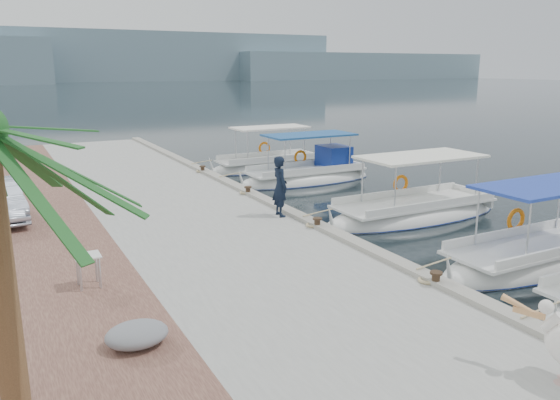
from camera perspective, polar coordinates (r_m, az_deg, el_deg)
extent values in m
plane|color=black|center=(15.61, 7.88, -5.94)|extent=(400.00, 400.00, 0.00)
cube|color=gray|center=(18.50, -8.89, -2.03)|extent=(6.00, 40.00, 0.50)
cube|color=gray|center=(19.45, -1.18, -0.13)|extent=(0.44, 40.00, 0.12)
cube|color=brown|center=(17.62, -24.47, -3.93)|extent=(4.00, 40.00, 0.50)
cube|color=slate|center=(227.19, -15.94, 14.18)|extent=(160.00, 40.00, 18.00)
cube|color=slate|center=(258.84, 7.46, 13.68)|extent=(120.00, 40.00, 11.00)
ellipsoid|color=white|center=(16.37, 25.15, -6.04)|extent=(6.66, 2.10, 1.30)
ellipsoid|color=navy|center=(16.37, 25.14, -6.11)|extent=(6.69, 2.14, 0.22)
cube|color=white|center=(16.22, 25.33, -4.37)|extent=(5.46, 1.81, 0.08)
cube|color=#213CA8|center=(15.95, 26.29, 1.35)|extent=(3.99, 1.93, 0.08)
cylinder|color=silver|center=(14.39, 24.52, -3.15)|extent=(0.05, 0.05, 1.60)
torus|color=orange|center=(16.90, 23.43, -1.89)|extent=(0.68, 0.12, 0.68)
ellipsoid|color=white|center=(19.96, 13.78, -1.68)|extent=(7.29, 2.37, 1.30)
ellipsoid|color=navy|center=(19.97, 13.77, -1.74)|extent=(7.33, 2.42, 0.22)
cube|color=white|center=(19.84, 13.86, -0.29)|extent=(5.98, 2.04, 0.08)
cube|color=white|center=(19.64, 14.53, 4.42)|extent=(4.38, 2.18, 0.08)
cylinder|color=silver|center=(17.96, 11.95, 0.98)|extent=(0.05, 0.05, 1.60)
torus|color=orange|center=(20.76, 12.50, 1.67)|extent=(0.68, 0.12, 0.68)
ellipsoid|color=white|center=(25.49, 2.69, 2.01)|extent=(6.82, 2.18, 1.30)
ellipsoid|color=navy|center=(25.49, 2.69, 1.97)|extent=(6.85, 2.22, 0.22)
cube|color=white|center=(25.39, 2.70, 3.12)|extent=(5.59, 1.87, 0.08)
cube|color=#1C4E8E|center=(25.23, 3.08, 6.81)|extent=(4.09, 2.00, 0.08)
cylinder|color=silver|center=(23.81, 0.53, 4.38)|extent=(0.05, 0.05, 1.60)
torus|color=orange|center=(26.34, 2.13, 4.50)|extent=(0.68, 0.12, 0.68)
cube|color=navy|center=(26.10, 5.63, 4.58)|extent=(1.20, 1.52, 1.00)
ellipsoid|color=white|center=(28.51, -1.33, 3.28)|extent=(6.44, 2.01, 1.30)
ellipsoid|color=navy|center=(28.52, -1.33, 3.24)|extent=(6.47, 2.05, 0.22)
cube|color=white|center=(28.43, -1.33, 4.27)|extent=(5.28, 1.73, 0.08)
cube|color=white|center=(28.28, -1.06, 7.58)|extent=(3.87, 1.85, 0.08)
cylinder|color=silver|center=(27.02, -3.39, 5.47)|extent=(0.05, 0.05, 1.60)
torus|color=orange|center=(29.34, -1.65, 5.46)|extent=(0.68, 0.12, 0.68)
cylinder|color=black|center=(12.67, 15.97, -7.97)|extent=(0.18, 0.18, 0.30)
cylinder|color=black|center=(12.62, 16.01, -7.34)|extent=(0.28, 0.28, 0.05)
cylinder|color=black|center=(16.41, 3.91, -2.47)|extent=(0.18, 0.18, 0.30)
cylinder|color=black|center=(16.37, 3.92, -1.97)|extent=(0.28, 0.28, 0.05)
cylinder|color=black|center=(20.69, -3.36, 0.95)|extent=(0.18, 0.18, 0.30)
cylinder|color=black|center=(20.66, -3.37, 1.35)|extent=(0.28, 0.28, 0.05)
cylinder|color=black|center=(25.24, -8.09, 3.16)|extent=(0.18, 0.18, 0.30)
cylinder|color=black|center=(25.21, -8.10, 3.50)|extent=(0.28, 0.28, 0.05)
cylinder|color=white|center=(9.58, 26.56, -11.32)|extent=(0.25, 0.35, 0.37)
sphere|color=white|center=(9.52, 26.07, -10.01)|extent=(0.23, 0.23, 0.23)
cone|color=#EAA566|center=(9.65, 24.00, -10.16)|extent=(0.34, 0.68, 0.27)
imported|color=black|center=(17.56, 0.00, 1.44)|extent=(0.52, 0.75, 1.96)
cylinder|color=brown|center=(7.33, -26.91, -9.55)|extent=(0.34, 0.34, 4.02)
ellipsoid|color=slate|center=(10.07, -14.73, -13.43)|extent=(1.10, 0.90, 0.40)
cylinder|color=silver|center=(12.59, -20.14, -7.47)|extent=(0.06, 0.06, 0.70)
cylinder|color=silver|center=(12.64, -18.34, -7.24)|extent=(0.06, 0.06, 0.70)
cylinder|color=silver|center=(12.96, -20.40, -6.88)|extent=(0.06, 0.06, 0.70)
cylinder|color=silver|center=(13.01, -18.64, -6.66)|extent=(0.06, 0.06, 0.70)
cube|color=white|center=(12.68, -19.51, -5.51)|extent=(0.55, 0.55, 0.03)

